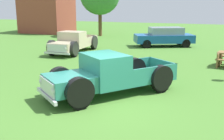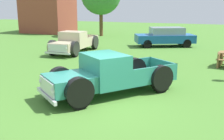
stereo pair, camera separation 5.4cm
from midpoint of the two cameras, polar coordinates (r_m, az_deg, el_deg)
The scene contains 5 objects.
ground_plane at distance 9.45m, azimuth -1.94°, elevation -6.63°, with size 80.00×80.00×0.00m, color #477A2D.
pickup_truck_foreground at distance 9.94m, azimuth -1.94°, elevation -1.23°, with size 4.46×4.98×1.52m.
pickup_truck_behind_left at distance 18.85m, azimuth -8.38°, elevation 5.58°, with size 1.97×4.80×1.45m.
sedan_distant_b at distance 21.97m, azimuth 10.71°, elevation 6.84°, with size 4.81×3.57×1.49m.
brick_pavilion at distance 33.30m, azimuth -13.33°, elevation 11.54°, with size 5.16×4.41×4.59m.
Camera 1 is at (3.38, -8.20, 3.26)m, focal length 44.16 mm.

